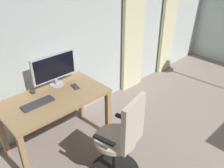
{
  "coord_description": "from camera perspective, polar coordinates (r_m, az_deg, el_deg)",
  "views": [
    {
      "loc": [
        2.53,
        -0.15,
        2.24
      ],
      "look_at": [
        1.05,
        -1.71,
        1.01
      ],
      "focal_mm": 37.87,
      "sensor_mm": 36.0,
      "label": 1
    }
  ],
  "objects": [
    {
      "name": "curtain_right_panel",
      "position": [
        3.99,
        5.32,
        14.86
      ],
      "size": [
        0.47,
        0.06,
        2.44
      ],
      "primitive_type": "cube",
      "color": "beige",
      "rests_on": "ground"
    },
    {
      "name": "office_chair",
      "position": [
        2.52,
        2.13,
        -14.17
      ],
      "size": [
        0.56,
        0.56,
        1.07
      ],
      "rotation": [
        0.0,
        0.0,
        3.37
      ],
      "color": "black",
      "rests_on": "ground"
    },
    {
      "name": "computer_keyboard",
      "position": [
        2.77,
        -17.45,
        -4.51
      ],
      "size": [
        0.37,
        0.12,
        0.02
      ],
      "primitive_type": "cube",
      "color": "#333338",
      "rests_on": "desk"
    },
    {
      "name": "computer_monitor",
      "position": [
        3.0,
        -13.75,
        3.78
      ],
      "size": [
        0.6,
        0.18,
        0.42
      ],
      "color": "#B7BCC1",
      "rests_on": "desk"
    },
    {
      "name": "cell_phone_face_up",
      "position": [
        3.0,
        -8.87,
        -0.64
      ],
      "size": [
        0.09,
        0.15,
        0.01
      ],
      "primitive_type": "cube",
      "rotation": [
        0.0,
        0.0,
        -0.18
      ],
      "color": "#333338",
      "rests_on": "desk"
    },
    {
      "name": "computer_mouse",
      "position": [
        3.0,
        -18.63,
        -1.7
      ],
      "size": [
        0.06,
        0.1,
        0.04
      ],
      "primitive_type": "ellipsoid",
      "color": "#333338",
      "rests_on": "desk"
    },
    {
      "name": "desk",
      "position": [
        2.91,
        -13.64,
        -4.75
      ],
      "size": [
        1.23,
        0.69,
        0.74
      ],
      "color": "tan",
      "rests_on": "ground"
    },
    {
      "name": "curtain_left_panel",
      "position": [
        4.79,
        13.87,
        16.66
      ],
      "size": [
        0.39,
        0.06,
        2.44
      ],
      "primitive_type": "cube",
      "color": "beige",
      "rests_on": "ground"
    },
    {
      "name": "back_room_partition",
      "position": [
        3.78,
        0.17,
        15.58
      ],
      "size": [
        5.46,
        0.1,
        2.63
      ],
      "primitive_type": "cube",
      "color": "silver",
      "rests_on": "ground"
    }
  ]
}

